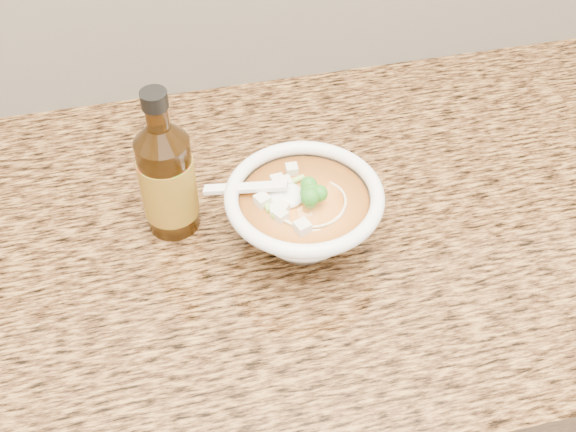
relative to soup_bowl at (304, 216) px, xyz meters
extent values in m
cube|color=#381E10|center=(0.01, 0.04, -0.52)|extent=(4.00, 0.65, 0.86)
cube|color=olive|center=(0.01, 0.04, -0.07)|extent=(4.00, 0.68, 0.04)
cylinder|color=white|center=(0.00, 0.00, -0.04)|extent=(0.08, 0.08, 0.01)
torus|color=white|center=(0.00, 0.00, 0.03)|extent=(0.19, 0.19, 0.02)
torus|color=beige|center=(-0.02, 0.00, 0.03)|extent=(0.12, 0.12, 0.00)
torus|color=beige|center=(0.01, 0.01, 0.03)|extent=(0.11, 0.11, 0.00)
torus|color=beige|center=(0.01, 0.00, 0.02)|extent=(0.12, 0.12, 0.00)
torus|color=beige|center=(-0.01, -0.01, 0.02)|extent=(0.12, 0.12, 0.00)
torus|color=beige|center=(0.01, -0.02, 0.02)|extent=(0.11, 0.11, 0.00)
torus|color=beige|center=(0.01, 0.01, 0.02)|extent=(0.07, 0.07, 0.00)
torus|color=beige|center=(0.01, -0.01, 0.02)|extent=(0.14, 0.14, 0.00)
torus|color=beige|center=(-0.01, -0.01, 0.02)|extent=(0.09, 0.09, 0.00)
torus|color=beige|center=(-0.01, 0.00, 0.02)|extent=(0.12, 0.12, 0.00)
cube|color=silver|center=(0.02, 0.01, 0.03)|extent=(0.02, 0.02, 0.01)
cube|color=silver|center=(0.02, -0.03, 0.03)|extent=(0.02, 0.02, 0.02)
cube|color=silver|center=(-0.02, -0.04, 0.03)|extent=(0.02, 0.02, 0.02)
cube|color=silver|center=(-0.01, 0.02, 0.03)|extent=(0.02, 0.02, 0.01)
cube|color=silver|center=(-0.02, 0.05, 0.03)|extent=(0.02, 0.02, 0.02)
cube|color=silver|center=(0.02, 0.00, 0.03)|extent=(0.02, 0.02, 0.01)
cube|color=silver|center=(-0.04, -0.04, 0.03)|extent=(0.02, 0.02, 0.01)
cube|color=silver|center=(0.01, 0.04, 0.03)|extent=(0.02, 0.02, 0.01)
ellipsoid|color=#196014|center=(0.01, -0.01, 0.05)|extent=(0.04, 0.04, 0.03)
cylinder|color=#90D451|center=(0.02, -0.03, 0.03)|extent=(0.01, 0.02, 0.01)
cylinder|color=#90D451|center=(0.05, 0.01, 0.03)|extent=(0.01, 0.02, 0.01)
cylinder|color=#90D451|center=(-0.05, 0.03, 0.03)|extent=(0.01, 0.02, 0.01)
cylinder|color=#90D451|center=(0.04, 0.01, 0.03)|extent=(0.02, 0.02, 0.01)
ellipsoid|color=white|center=(-0.02, 0.01, 0.03)|extent=(0.04, 0.04, 0.02)
cube|color=white|center=(-0.07, 0.03, 0.04)|extent=(0.10, 0.05, 0.03)
cylinder|color=#3D2208|center=(-0.16, 0.07, 0.02)|extent=(0.09, 0.09, 0.14)
cylinder|color=#3D2208|center=(-0.16, 0.07, 0.13)|extent=(0.04, 0.04, 0.03)
cylinder|color=black|center=(-0.16, 0.07, 0.15)|extent=(0.04, 0.04, 0.02)
cylinder|color=red|center=(-0.16, 0.07, 0.02)|extent=(0.09, 0.09, 0.09)
camera|label=1|loc=(-0.16, -0.59, 0.64)|focal=45.00mm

